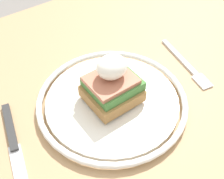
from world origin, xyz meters
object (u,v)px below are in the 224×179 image
fork (187,65)px  knife (14,147)px  plate (112,100)px  sandwich (112,83)px

fork → knife: knife is taller
knife → fork: bearing=175.9°
fork → knife: 0.34m
plate → sandwich: (-0.00, -0.00, 0.04)m
sandwich → fork: bearing=176.4°
knife → plate: bearing=174.7°
plate → knife: (0.17, -0.02, -0.01)m
plate → fork: 0.17m
plate → knife: size_ratio=1.23×
sandwich → knife: 0.18m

